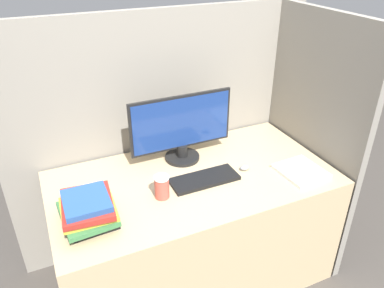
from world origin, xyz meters
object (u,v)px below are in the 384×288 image
at_px(monitor, 182,129).
at_px(coffee_cup, 162,187).
at_px(keyboard, 204,179).
at_px(mouse, 245,168).
at_px(book_stack, 88,210).

xyz_separation_m(monitor, coffee_cup, (-0.24, -0.30, -0.13)).
bearing_deg(coffee_cup, keyboard, 9.06).
bearing_deg(mouse, book_stack, -174.73).
xyz_separation_m(mouse, book_stack, (-0.88, -0.08, 0.05)).
relative_size(keyboard, mouse, 6.46).
height_order(mouse, book_stack, book_stack).
distance_m(monitor, book_stack, 0.71).
xyz_separation_m(mouse, coffee_cup, (-0.51, -0.04, 0.05)).
bearing_deg(mouse, monitor, 136.27).
relative_size(keyboard, coffee_cup, 3.03).
xyz_separation_m(coffee_cup, book_stack, (-0.37, -0.04, 0.01)).
relative_size(coffee_cup, book_stack, 0.39).
bearing_deg(mouse, coffee_cup, -175.15).
bearing_deg(monitor, coffee_cup, -128.15).
bearing_deg(keyboard, monitor, 94.05).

